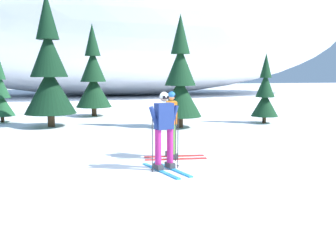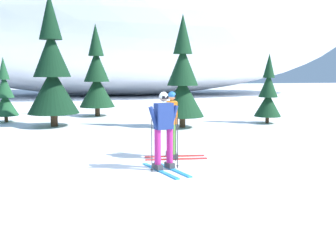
# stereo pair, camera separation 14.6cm
# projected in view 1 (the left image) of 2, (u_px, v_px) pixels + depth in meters

# --- Properties ---
(ground_plane) EXTENTS (120.00, 120.00, 0.00)m
(ground_plane) POSITION_uv_depth(u_px,v_px,m) (126.00, 171.00, 8.96)
(ground_plane) COLOR white
(skier_orange_jacket) EXTENTS (1.66, 0.82, 1.77)m
(skier_orange_jacket) POSITION_uv_depth(u_px,v_px,m) (172.00, 123.00, 10.10)
(skier_orange_jacket) COLOR red
(skier_orange_jacket) RESTS_ON ground
(skier_navy_jacket) EXTENTS (0.91, 1.68, 1.83)m
(skier_navy_jacket) POSITION_uv_depth(u_px,v_px,m) (164.00, 129.00, 8.91)
(skier_navy_jacket) COLOR #2893CC
(skier_navy_jacket) RESTS_ON ground
(pine_tree_center_left) EXTENTS (1.13, 1.13, 2.93)m
(pine_tree_center_left) POSITION_uv_depth(u_px,v_px,m) (1.00, 95.00, 17.22)
(pine_tree_center_left) COLOR #47301E
(pine_tree_center_left) RESTS_ON ground
(pine_tree_center) EXTENTS (2.11, 2.11, 5.45)m
(pine_tree_center) POSITION_uv_depth(u_px,v_px,m) (49.00, 71.00, 15.75)
(pine_tree_center) COLOR #47301E
(pine_tree_center) RESTS_ON ground
(pine_tree_center_right) EXTENTS (1.81, 1.81, 4.68)m
(pine_tree_center_right) POSITION_uv_depth(u_px,v_px,m) (93.00, 78.00, 19.56)
(pine_tree_center_right) COLOR #47301E
(pine_tree_center_right) RESTS_ON ground
(pine_tree_right) EXTENTS (1.76, 1.76, 4.55)m
(pine_tree_right) POSITION_uv_depth(u_px,v_px,m) (180.00, 81.00, 15.57)
(pine_tree_right) COLOR #47301E
(pine_tree_right) RESTS_ON ground
(pine_tree_far_right) EXTENTS (1.18, 1.18, 3.07)m
(pine_tree_far_right) POSITION_uv_depth(u_px,v_px,m) (265.00, 94.00, 17.00)
(pine_tree_far_right) COLOR #47301E
(pine_tree_far_right) RESTS_ON ground
(snow_ridge_background) EXTENTS (47.68, 19.54, 15.57)m
(snow_ridge_background) POSITION_uv_depth(u_px,v_px,m) (116.00, 12.00, 36.08)
(snow_ridge_background) COLOR white
(snow_ridge_background) RESTS_ON ground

